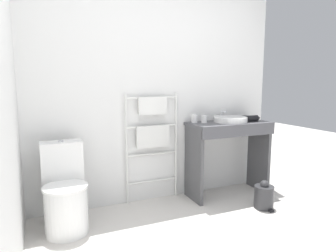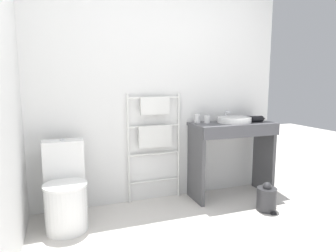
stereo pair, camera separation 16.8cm
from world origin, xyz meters
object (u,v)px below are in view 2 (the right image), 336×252
cup_near_edge (207,119)px  towel_radiator (155,130)px  cup_near_wall (197,119)px  sink_basin (234,120)px  hair_dryer (257,119)px  trash_bin (267,198)px  toilet (65,192)px

cup_near_edge → towel_radiator: bearing=169.4°
cup_near_edge → cup_near_wall: bearing=144.0°
towel_radiator → sink_basin: size_ratio=3.12×
hair_dryer → trash_bin: 0.92m
toilet → sink_basin: bearing=4.5°
cup_near_wall → cup_near_edge: size_ratio=1.11×
sink_basin → cup_near_edge: 0.32m
cup_near_wall → cup_near_edge: bearing=-36.0°
hair_dryer → sink_basin: bearing=169.7°
cup_near_wall → cup_near_edge: cup_near_wall is taller
sink_basin → hair_dryer: (0.27, -0.05, 0.00)m
cup_near_wall → sink_basin: bearing=-17.2°
toilet → trash_bin: size_ratio=2.61×
toilet → towel_radiator: bearing=18.2°
cup_near_edge → hair_dryer: cup_near_edge is taller
trash_bin → cup_near_edge: bearing=126.7°
hair_dryer → trash_bin: bearing=-110.6°
towel_radiator → trash_bin: towel_radiator is taller
towel_radiator → trash_bin: 1.39m
toilet → trash_bin: toilet is taller
towel_radiator → cup_near_edge: towel_radiator is taller
toilet → trash_bin: bearing=-10.2°
hair_dryer → cup_near_edge: bearing=169.5°
cup_near_edge → trash_bin: 1.06m
sink_basin → trash_bin: sink_basin is taller
sink_basin → cup_near_edge: cup_near_edge is taller
toilet → hair_dryer: size_ratio=3.93×
sink_basin → hair_dryer: hair_dryer is taller
cup_near_edge → hair_dryer: (0.59, -0.11, -0.01)m
toilet → cup_near_wall: cup_near_wall is taller
sink_basin → hair_dryer: size_ratio=1.92×
cup_near_wall → hair_dryer: (0.68, -0.18, -0.01)m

